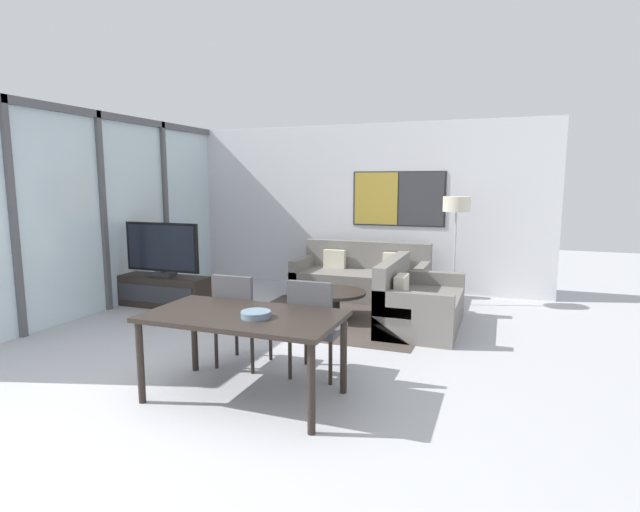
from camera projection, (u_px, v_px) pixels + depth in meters
The scene contains 14 objects.
ground_plane at pixel (132, 430), 3.71m from camera, with size 24.00×24.00×0.00m, color #B2B2B7.
wall_back at pixel (352, 207), 8.63m from camera, with size 6.66×0.09×2.80m.
window_wall_left at pixel (101, 203), 7.02m from camera, with size 0.07×5.55×2.80m.
area_rug at pixel (334, 318), 6.75m from camera, with size 2.45×2.09×0.01m.
tv_console at pixel (164, 291), 7.37m from camera, with size 1.39×0.44×0.46m.
television at pixel (162, 249), 7.28m from camera, with size 1.23×0.20×0.79m.
sofa_main at pixel (362, 280), 8.00m from camera, with size 2.10×0.92×0.86m.
sofa_side at pixel (415, 305), 6.32m from camera, with size 0.92×1.53×0.86m.
coffee_table at pixel (334, 298), 6.71m from camera, with size 0.85×0.85×0.38m.
dining_table at pixel (243, 322), 4.18m from camera, with size 1.64×0.89×0.74m.
dining_chair_left at pixel (239, 315), 4.91m from camera, with size 0.46×0.46×0.94m.
dining_chair_centre at pixel (314, 323), 4.65m from camera, with size 0.46×0.46×0.94m.
fruit_bowl at pixel (256, 314), 4.05m from camera, with size 0.25×0.25×0.05m.
floor_lamp at pixel (456, 211), 7.29m from camera, with size 0.40×0.40×1.62m.
Camera 1 is at (2.52, -2.77, 1.83)m, focal length 28.00 mm.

